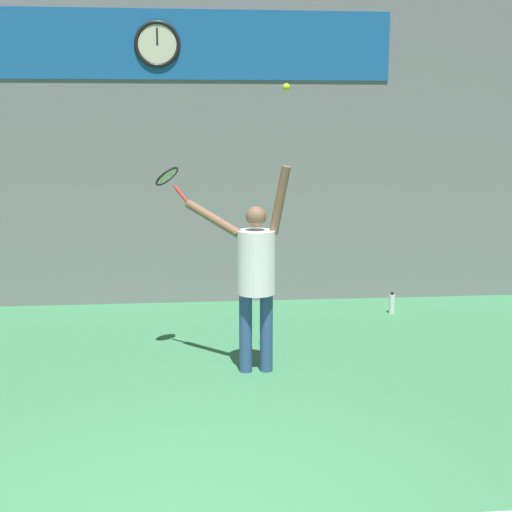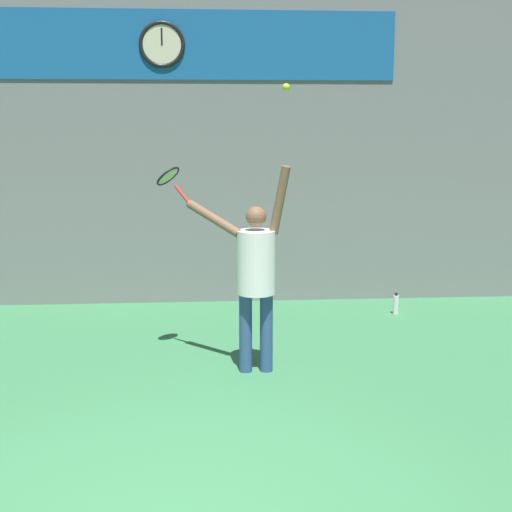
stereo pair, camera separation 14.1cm
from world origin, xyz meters
The scene contains 7 objects.
back_wall centered at (0.00, 5.93, 2.50)m, with size 18.00×0.10×5.00m.
sponsor_banner centered at (0.00, 5.87, 3.49)m, with size 5.63×0.02×0.90m.
scoreboard_clock centered at (-0.28, 5.85, 3.49)m, with size 0.60×0.05×0.60m.
tennis_player centered at (0.74, 3.00, 1.05)m, with size 1.04×0.63×2.08m.
tennis_racket centered at (-0.11, 3.50, 1.92)m, with size 0.40×0.36×0.39m.
tennis_ball centered at (1.02, 2.89, 2.80)m, with size 0.07×0.07×0.07m.
water_bottle centered at (2.74, 5.04, 0.13)m, with size 0.07×0.07×0.29m.
Camera 1 is at (0.11, -3.86, 2.48)m, focal length 50.00 mm.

